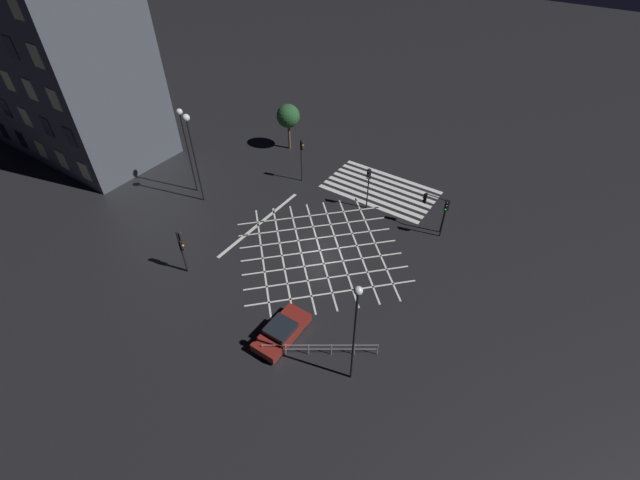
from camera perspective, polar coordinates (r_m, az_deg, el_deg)
name	(u,v)px	position (r m, az deg, el deg)	size (l,w,h in m)	color
ground_plane	(320,251)	(34.95, 0.00, -1.41)	(200.00, 200.00, 0.00)	black
road_markings	(354,212)	(38.98, 4.51, 3.71)	(15.84, 21.40, 0.01)	silver
traffic_light_sw_main	(433,204)	(36.84, 14.79, 4.65)	(2.09, 0.36, 3.45)	black
traffic_light_sw_cross	(445,211)	(36.00, 16.37, 3.70)	(0.36, 0.39, 3.78)	black
traffic_light_ne_main	(183,249)	(33.26, -17.83, -1.16)	(0.39, 0.36, 3.24)	black
traffic_light_se_main	(302,152)	(41.38, -2.43, 11.59)	(0.39, 0.36, 4.50)	black
traffic_light_median_south	(368,181)	(37.86, 6.45, 7.84)	(0.36, 0.39, 4.17)	black
traffic_light_ne_cross	(181,244)	(33.01, -18.07, -0.49)	(0.36, 0.39, 3.90)	black
street_lamp_east	(184,134)	(40.32, -17.63, 13.37)	(0.54, 0.54, 8.30)	black
street_lamp_west	(190,137)	(38.49, -16.93, 13.05)	(0.62, 0.62, 8.54)	black
street_lamp_far	(356,320)	(23.14, 4.78, -10.64)	(0.48, 0.48, 8.16)	black
street_tree_near	(288,116)	(46.98, -4.27, 16.13)	(2.46, 2.46, 5.03)	brown
waiting_car	(282,332)	(28.92, -5.13, -12.06)	(1.87, 4.24, 1.25)	maroon
pedestrian_railing	(320,348)	(27.97, 0.00, -14.23)	(6.13, 4.13, 1.05)	#B7B7BC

